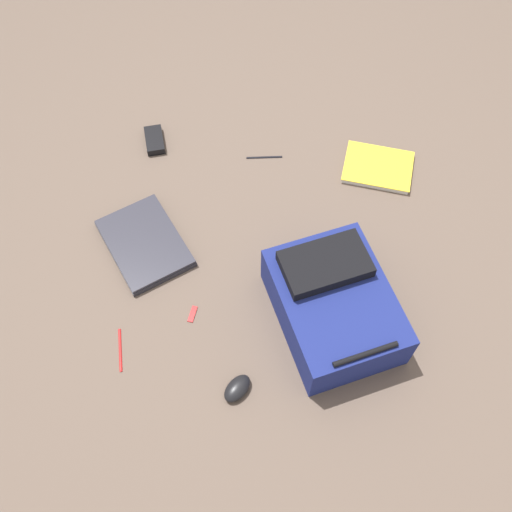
{
  "coord_description": "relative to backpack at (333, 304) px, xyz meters",
  "views": [
    {
      "loc": [
        -0.12,
        1.01,
        1.73
      ],
      "look_at": [
        -0.01,
        0.01,
        0.02
      ],
      "focal_mm": 40.69,
      "sensor_mm": 36.0,
      "label": 1
    }
  ],
  "objects": [
    {
      "name": "pen_blue",
      "position": [
        0.28,
        -0.64,
        -0.09
      ],
      "size": [
        0.14,
        0.03,
        0.01
      ],
      "primitive_type": "cylinder",
      "rotation": [
        1.57,
        0.0,
        4.86
      ],
      "color": "black",
      "rests_on": "ground_plane"
    },
    {
      "name": "power_brick",
      "position": [
        0.72,
        -0.67,
        -0.08
      ],
      "size": [
        0.1,
        0.15,
        0.03
      ],
      "primitive_type": "cube",
      "rotation": [
        0.0,
        0.0,
        0.31
      ],
      "color": "black",
      "rests_on": "ground_plane"
    },
    {
      "name": "laptop",
      "position": [
        0.66,
        -0.2,
        -0.08
      ],
      "size": [
        0.39,
        0.41,
        0.03
      ],
      "color": "#24242C",
      "rests_on": "ground_plane"
    },
    {
      "name": "usb_stick",
      "position": [
        0.45,
        0.04,
        -0.09
      ],
      "size": [
        0.03,
        0.06,
        0.01
      ],
      "primitive_type": "cube",
      "rotation": [
        0.0,
        0.0,
        -0.13
      ],
      "color": "#B21919",
      "rests_on": "ground_plane"
    },
    {
      "name": "computer_mouse",
      "position": [
        0.27,
        0.28,
        -0.07
      ],
      "size": [
        0.11,
        0.12,
        0.04
      ],
      "primitive_type": "ellipsoid",
      "rotation": [
        0.0,
        0.0,
        2.56
      ],
      "color": "black",
      "rests_on": "ground_plane"
    },
    {
      "name": "pen_black",
      "position": [
        0.66,
        0.19,
        -0.09
      ],
      "size": [
        0.05,
        0.14,
        0.01
      ],
      "primitive_type": "cylinder",
      "rotation": [
        1.57,
        0.0,
        0.26
      ],
      "color": "red",
      "rests_on": "ground_plane"
    },
    {
      "name": "book_blue",
      "position": [
        -0.15,
        -0.63,
        -0.08
      ],
      "size": [
        0.28,
        0.23,
        0.02
      ],
      "color": "silver",
      "rests_on": "ground_plane"
    },
    {
      "name": "ground_plane",
      "position": [
        0.27,
        -0.19,
        -0.09
      ],
      "size": [
        3.66,
        3.66,
        0.0
      ],
      "primitive_type": "plane",
      "color": "brown"
    },
    {
      "name": "backpack",
      "position": [
        0.0,
        0.0,
        0.0
      ],
      "size": [
        0.49,
        0.54,
        0.21
      ],
      "color": "navy",
      "rests_on": "ground_plane"
    }
  ]
}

